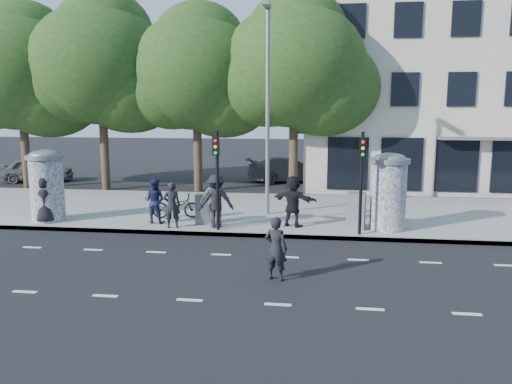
# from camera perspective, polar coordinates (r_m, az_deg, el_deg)

# --- Properties ---
(ground) EXTENTS (120.00, 120.00, 0.00)m
(ground) POSITION_cam_1_polar(r_m,az_deg,el_deg) (13.63, -5.18, -8.83)
(ground) COLOR black
(ground) RESTS_ON ground
(sidewalk) EXTENTS (40.00, 8.00, 0.15)m
(sidewalk) POSITION_cam_1_polar(r_m,az_deg,el_deg) (20.75, -0.67, -2.20)
(sidewalk) COLOR gray
(sidewalk) RESTS_ON ground
(curb) EXTENTS (40.00, 0.10, 0.16)m
(curb) POSITION_cam_1_polar(r_m,az_deg,el_deg) (16.95, -2.56, -4.87)
(curb) COLOR slate
(curb) RESTS_ON ground
(lane_dash_near) EXTENTS (32.00, 0.12, 0.01)m
(lane_dash_near) POSITION_cam_1_polar(r_m,az_deg,el_deg) (11.62, -7.59, -12.15)
(lane_dash_near) COLOR silver
(lane_dash_near) RESTS_ON ground
(lane_dash_far) EXTENTS (32.00, 0.12, 0.01)m
(lane_dash_far) POSITION_cam_1_polar(r_m,az_deg,el_deg) (14.93, -4.00, -7.16)
(lane_dash_far) COLOR silver
(lane_dash_far) RESTS_ON ground
(ad_column_left) EXTENTS (1.36, 1.36, 2.65)m
(ad_column_left) POSITION_cam_1_polar(r_m,az_deg,el_deg) (20.05, -22.81, 0.89)
(ad_column_left) COLOR beige
(ad_column_left) RESTS_ON sidewalk
(ad_column_right) EXTENTS (1.36, 1.36, 2.65)m
(ad_column_right) POSITION_cam_1_polar(r_m,az_deg,el_deg) (17.69, 14.91, 0.26)
(ad_column_right) COLOR beige
(ad_column_right) RESTS_ON sidewalk
(traffic_pole_near) EXTENTS (0.22, 0.31, 3.40)m
(traffic_pole_near) POSITION_cam_1_polar(r_m,az_deg,el_deg) (16.90, -4.48, 2.51)
(traffic_pole_near) COLOR black
(traffic_pole_near) RESTS_ON sidewalk
(traffic_pole_far) EXTENTS (0.22, 0.31, 3.40)m
(traffic_pole_far) POSITION_cam_1_polar(r_m,az_deg,el_deg) (16.59, 11.98, 2.20)
(traffic_pole_far) COLOR black
(traffic_pole_far) RESTS_ON sidewalk
(street_lamp) EXTENTS (0.25, 0.93, 8.00)m
(street_lamp) POSITION_cam_1_polar(r_m,az_deg,el_deg) (19.37, 1.32, 11.01)
(street_lamp) COLOR slate
(street_lamp) RESTS_ON sidewalk
(tree_far_left) EXTENTS (7.20, 7.20, 9.26)m
(tree_far_left) POSITION_cam_1_polar(r_m,az_deg,el_deg) (29.78, -25.41, 12.26)
(tree_far_left) COLOR #38281C
(tree_far_left) RESTS_ON ground
(tree_mid_left) EXTENTS (7.20, 7.20, 9.57)m
(tree_mid_left) POSITION_cam_1_polar(r_m,az_deg,el_deg) (27.67, -17.36, 13.66)
(tree_mid_left) COLOR #38281C
(tree_mid_left) RESTS_ON ground
(tree_near_left) EXTENTS (6.80, 6.80, 8.97)m
(tree_near_left) POSITION_cam_1_polar(r_m,az_deg,el_deg) (26.17, -6.85, 13.32)
(tree_near_left) COLOR #38281C
(tree_near_left) RESTS_ON ground
(tree_center) EXTENTS (7.00, 7.00, 9.30)m
(tree_center) POSITION_cam_1_polar(r_m,az_deg,el_deg) (25.04, 4.41, 14.11)
(tree_center) COLOR #38281C
(tree_center) RESTS_ON ground
(building) EXTENTS (20.30, 15.85, 12.00)m
(building) POSITION_cam_1_polar(r_m,az_deg,el_deg) (33.91, 23.56, 11.60)
(building) COLOR #B2AB95
(building) RESTS_ON ground
(ped_a) EXTENTS (0.97, 0.78, 1.73)m
(ped_a) POSITION_cam_1_polar(r_m,az_deg,el_deg) (19.71, -22.99, -0.80)
(ped_a) COLOR black
(ped_a) RESTS_ON sidewalk
(ped_b) EXTENTS (0.68, 0.54, 1.62)m
(ped_b) POSITION_cam_1_polar(r_m,az_deg,el_deg) (17.66, -9.59, -1.48)
(ped_b) COLOR black
(ped_b) RESTS_ON sidewalk
(ped_c) EXTENTS (0.85, 0.69, 1.63)m
(ped_c) POSITION_cam_1_polar(r_m,az_deg,el_deg) (18.51, -11.53, -1.01)
(ped_c) COLOR #1C1E47
(ped_c) RESTS_ON sidewalk
(ped_d) EXTENTS (1.36, 1.01, 1.88)m
(ped_d) POSITION_cam_1_polar(r_m,az_deg,el_deg) (17.51, -4.57, -1.03)
(ped_d) COLOR black
(ped_d) RESTS_ON sidewalk
(ped_e) EXTENTS (1.20, 0.94, 1.79)m
(ped_e) POSITION_cam_1_polar(r_m,az_deg,el_deg) (17.73, -4.70, -1.04)
(ped_e) COLOR gray
(ped_e) RESTS_ON sidewalk
(ped_f) EXTENTS (1.79, 1.25, 1.82)m
(ped_f) POSITION_cam_1_polar(r_m,az_deg,el_deg) (17.63, 4.25, -1.05)
(ped_f) COLOR black
(ped_f) RESTS_ON sidewalk
(man_road) EXTENTS (0.68, 0.53, 1.63)m
(man_road) POSITION_cam_1_polar(r_m,az_deg,el_deg) (12.58, 2.29, -6.47)
(man_road) COLOR black
(man_road) RESTS_ON ground
(bicycle) EXTENTS (0.95, 1.90, 0.95)m
(bicycle) POSITION_cam_1_polar(r_m,az_deg,el_deg) (19.25, -9.09, -1.57)
(bicycle) COLOR black
(bicycle) RESTS_ON sidewalk
(cabinet_left) EXTENTS (0.55, 0.43, 1.08)m
(cabinet_left) POSITION_cam_1_polar(r_m,az_deg,el_deg) (18.16, -6.10, -1.96)
(cabinet_left) COLOR slate
(cabinet_left) RESTS_ON sidewalk
(cabinet_right) EXTENTS (0.69, 0.56, 1.28)m
(cabinet_right) POSITION_cam_1_polar(r_m,az_deg,el_deg) (17.60, 11.36, -2.12)
(cabinet_right) COLOR gray
(cabinet_right) RESTS_ON sidewalk
(car_left) EXTENTS (2.85, 4.44, 1.41)m
(car_left) POSITION_cam_1_polar(r_m,az_deg,el_deg) (32.37, -23.79, 2.33)
(car_left) COLOR #585C60
(car_left) RESTS_ON ground
(car_right) EXTENTS (3.69, 5.30, 1.42)m
(car_right) POSITION_cam_1_polar(r_m,az_deg,el_deg) (29.80, 3.78, 2.58)
(car_right) COLOR slate
(car_right) RESTS_ON ground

